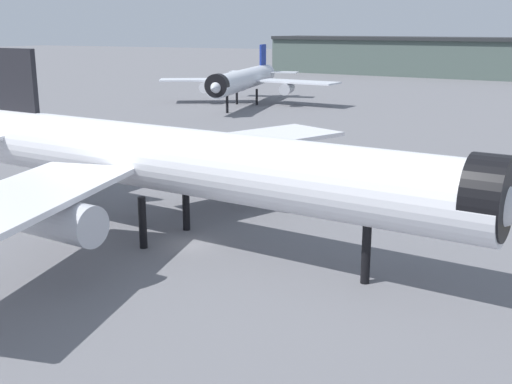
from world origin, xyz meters
The scene contains 5 objects.
ground centered at (0.00, 0.00, 0.00)m, with size 900.00×900.00×0.00m, color slate.
airliner_near_gate centered at (-0.72, 0.30, 7.04)m, with size 57.28×51.94×15.97m.
airliner_far_taxiway centered at (-40.35, 90.28, 5.99)m, with size 43.72×48.58×13.59m.
service_truck_front centered at (15.76, 31.33, 1.59)m, with size 5.58×5.45×3.00m.
baggage_cart_trailing centered at (-23.57, 25.01, 0.98)m, with size 2.57×2.79×1.82m.
Camera 1 is at (27.17, -43.61, 17.98)m, focal length 44.58 mm.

